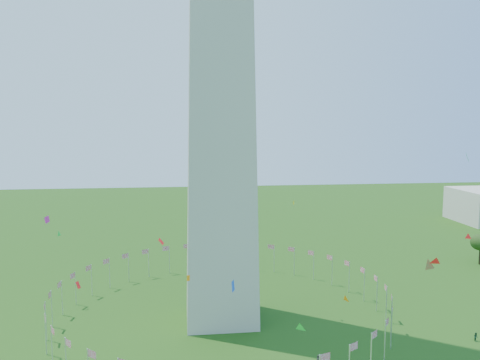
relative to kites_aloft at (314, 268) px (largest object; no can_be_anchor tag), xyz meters
name	(u,v)px	position (x,y,z in m)	size (l,w,h in m)	color
flag_ring	(221,301)	(-15.21, 28.19, -16.52)	(80.24, 80.24, 9.00)	silver
kites_aloft	(314,268)	(0.00, 0.00, 0.00)	(94.47, 73.80, 34.30)	green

